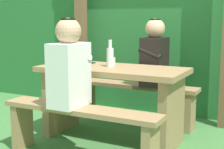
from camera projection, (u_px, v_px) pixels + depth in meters
name	position (u px, v px, depth m)	size (l,w,h in m)	color
ground_plane	(112.00, 139.00, 3.31)	(12.00, 12.00, 0.00)	#427A3D
hedge_backdrop	(167.00, 35.00, 4.59)	(6.40, 1.06, 1.91)	#276A31
pergola_post_left	(81.00, 24.00, 4.34)	(0.12, 0.12, 2.23)	brown
picnic_table	(112.00, 90.00, 3.23)	(1.40, 0.64, 0.71)	#9E7A51
bench_near	(80.00, 123.00, 2.75)	(1.40, 0.24, 0.46)	#9E7A51
bench_far	(136.00, 95.00, 3.77)	(1.40, 0.24, 0.46)	#9E7A51
person_white_shirt	(69.00, 66.00, 2.73)	(0.25, 0.35, 0.72)	white
person_black_coat	(154.00, 55.00, 3.59)	(0.25, 0.35, 0.72)	black
drinking_glass	(112.00, 61.00, 3.34)	(0.07, 0.07, 0.08)	silver
bottle_left	(110.00, 56.00, 3.21)	(0.07, 0.07, 0.26)	silver
cell_phone	(88.00, 63.00, 3.46)	(0.07, 0.14, 0.01)	black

